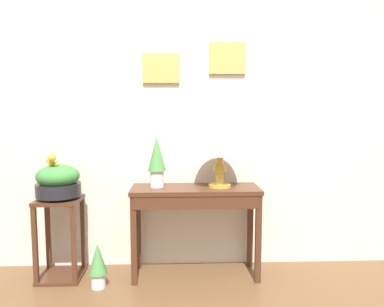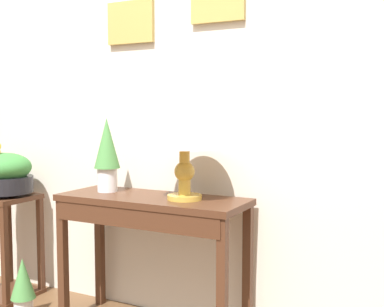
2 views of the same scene
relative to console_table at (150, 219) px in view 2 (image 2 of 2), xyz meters
name	(u,v)px [view 2 (image 2 of 2)]	position (x,y,z in m)	size (l,w,h in m)	color
back_wall_with_art	(175,76)	(-0.02, 0.31, 0.78)	(9.00, 0.13, 2.80)	beige
console_table	(150,219)	(0.00, 0.00, 0.00)	(1.04, 0.39, 0.74)	#472819
table_lamp	(184,134)	(0.20, 0.02, 0.46)	(0.39, 0.39, 0.46)	gold
potted_plant_on_console	(107,151)	(-0.31, 0.04, 0.35)	(0.15, 0.15, 0.42)	silver
pedestal_stand_left	(7,246)	(-1.10, 0.01, -0.29)	(0.34, 0.34, 0.66)	#472819
planter_bowl_wide	(4,173)	(-1.10, 0.01, 0.18)	(0.35, 0.35, 0.37)	black
potted_plant_floor	(23,285)	(-0.76, -0.18, -0.43)	(0.14, 0.14, 0.35)	silver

